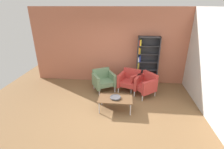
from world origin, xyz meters
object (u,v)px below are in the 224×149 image
at_px(bookshelf_tall, 146,62).
at_px(armchair_corner_red, 145,84).
at_px(armchair_by_bookshelf, 130,80).
at_px(decorative_bowl, 115,97).
at_px(coffee_table_low, 115,99).
at_px(armchair_near_window, 103,80).

xyz_separation_m(bookshelf_tall, armchair_corner_red, (-0.07, -0.86, -0.52)).
distance_m(bookshelf_tall, armchair_corner_red, 1.01).
bearing_deg(armchair_by_bookshelf, decorative_bowl, -89.11).
bearing_deg(decorative_bowl, armchair_corner_red, 47.53).
relative_size(coffee_table_low, armchair_near_window, 1.07).
bearing_deg(armchair_corner_red, decorative_bowl, -80.14).
relative_size(bookshelf_tall, decorative_bowl, 5.94).
distance_m(armchair_by_bookshelf, armchair_corner_red, 0.57).
distance_m(decorative_bowl, armchair_corner_red, 1.41).
distance_m(coffee_table_low, decorative_bowl, 0.07).
bearing_deg(coffee_table_low, armchair_near_window, 113.63).
relative_size(bookshelf_tall, armchair_by_bookshelf, 2.14).
height_order(bookshelf_tall, coffee_table_low, bookshelf_tall).
bearing_deg(bookshelf_tall, armchair_corner_red, -94.58).
xyz_separation_m(bookshelf_tall, armchair_by_bookshelf, (-0.59, -0.63, -0.52)).
xyz_separation_m(coffee_table_low, decorative_bowl, (0.00, 0.00, 0.07)).
distance_m(bookshelf_tall, coffee_table_low, 2.23).
xyz_separation_m(armchair_by_bookshelf, armchair_corner_red, (0.52, -0.24, 0.00)).
relative_size(decorative_bowl, armchair_near_window, 0.34).
height_order(decorative_bowl, armchair_near_window, armchair_near_window).
distance_m(armchair_by_bookshelf, armchair_near_window, 0.97).
bearing_deg(armchair_corner_red, armchair_by_bookshelf, -152.31).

